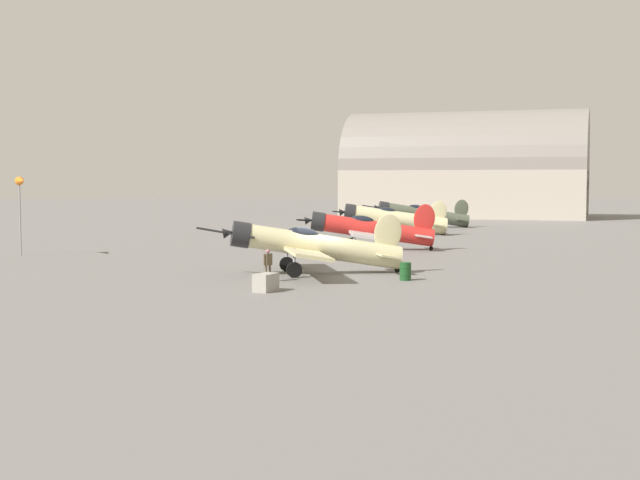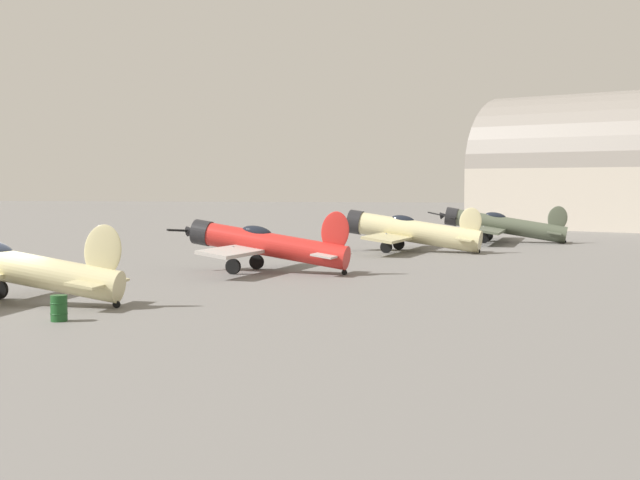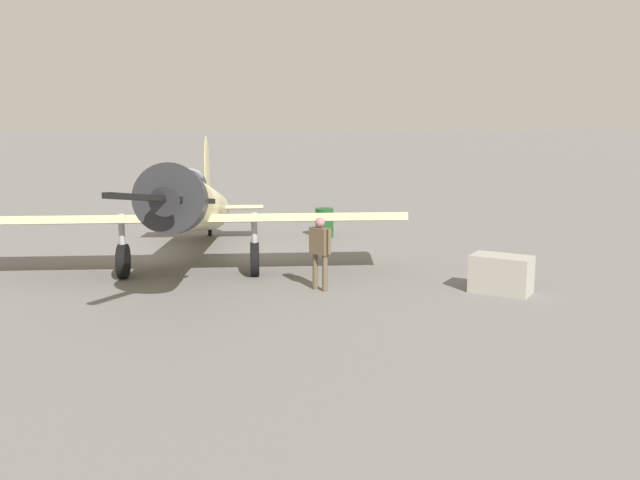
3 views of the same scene
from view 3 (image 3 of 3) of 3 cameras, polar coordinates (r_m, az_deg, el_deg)
The scene contains 5 objects.
ground_plane at distance 17.89m, azimuth -10.20°, elevation -1.88°, with size 400.00×400.00×0.00m, color slate.
airplane_foreground at distance 17.16m, azimuth -10.52°, elevation 2.75°, with size 10.98×10.18×3.26m.
ground_crew_mechanic at distance 14.64m, azimuth -0.00°, elevation -0.54°, with size 0.49×0.45×1.59m.
equipment_crate at distance 15.06m, azimuth 14.82°, elevation -2.76°, with size 1.31×1.41×0.80m.
fuel_drum at distance 21.42m, azimuth 0.37°, elevation 1.46°, with size 0.60×0.60×0.90m.
Camera 3 is at (17.47, 1.28, 3.66)m, focal length 38.53 mm.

